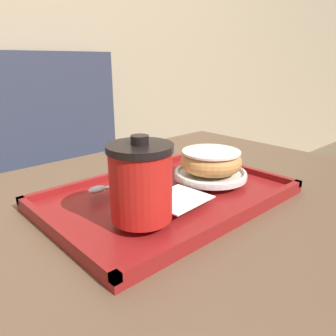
{
  "coord_description": "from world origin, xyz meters",
  "views": [
    {
      "loc": [
        -0.4,
        -0.4,
        0.97
      ],
      "look_at": [
        -0.01,
        0.01,
        0.78
      ],
      "focal_mm": 35.0,
      "sensor_mm": 36.0,
      "label": 1
    }
  ],
  "objects": [
    {
      "name": "serving_tray",
      "position": [
        -0.01,
        0.01,
        0.72
      ],
      "size": [
        0.44,
        0.3,
        0.02
      ],
      "color": "maroon",
      "rests_on": "cafe_table"
    },
    {
      "name": "spoon",
      "position": [
        -0.09,
        0.08,
        0.74
      ],
      "size": [
        0.16,
        0.02,
        0.01
      ],
      "rotation": [
        0.0,
        0.0,
        3.19
      ],
      "color": "silver",
      "rests_on": "serving_tray"
    },
    {
      "name": "plate_with_chocolate_donut",
      "position": [
        0.09,
        -0.01,
        0.75
      ],
      "size": [
        0.15,
        0.15,
        0.01
      ],
      "color": "white",
      "rests_on": "serving_tray"
    },
    {
      "name": "donut_chocolate_glazed",
      "position": [
        0.09,
        -0.01,
        0.77
      ],
      "size": [
        0.12,
        0.12,
        0.04
      ],
      "color": "tan",
      "rests_on": "plate_with_chocolate_donut"
    },
    {
      "name": "coffee_cup_front",
      "position": [
        -0.12,
        -0.05,
        0.8
      ],
      "size": [
        0.1,
        0.1,
        0.13
      ],
      "color": "red",
      "rests_on": "serving_tray"
    },
    {
      "name": "napkin_paper",
      "position": [
        -0.03,
        -0.04,
        0.74
      ],
      "size": [
        0.11,
        0.09,
        0.0
      ],
      "rotation": [
        0.0,
        0.0,
        0.08
      ],
      "color": "white",
      "rests_on": "serving_tray"
    },
    {
      "name": "cafe_table",
      "position": [
        0.0,
        0.0,
        0.56
      ],
      "size": [
        1.02,
        0.77,
        0.71
      ],
      "color": "brown",
      "rests_on": "ground_plane"
    }
  ]
}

